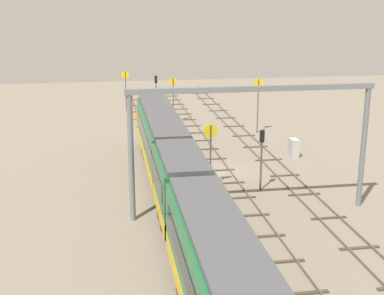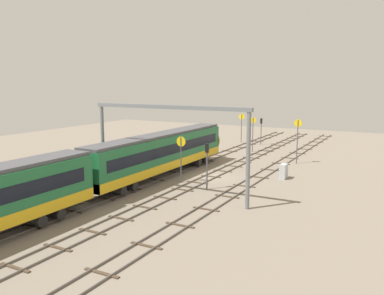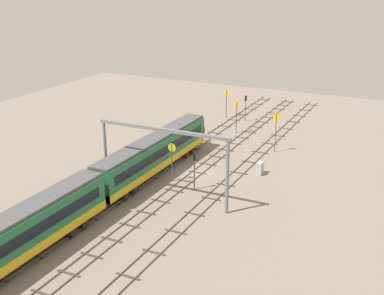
{
  "view_description": "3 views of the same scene",
  "coord_description": "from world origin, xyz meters",
  "px_view_note": "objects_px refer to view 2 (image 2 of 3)",
  "views": [
    {
      "loc": [
        -40.97,
        9.04,
        13.75
      ],
      "look_at": [
        0.82,
        2.28,
        1.88
      ],
      "focal_mm": 49.46,
      "sensor_mm": 36.0,
      "label": 1
    },
    {
      "loc": [
        -40.32,
        -19.44,
        10.63
      ],
      "look_at": [
        1.27,
        3.12,
        2.93
      ],
      "focal_mm": 38.01,
      "sensor_mm": 36.0,
      "label": 2
    },
    {
      "loc": [
        -54.97,
        -26.04,
        24.62
      ],
      "look_at": [
        2.12,
        1.83,
        2.52
      ],
      "focal_mm": 47.28,
      "sensor_mm": 36.0,
      "label": 3
    }
  ],
  "objects_px": {
    "overhead_gantry": "(168,130)",
    "speed_sign_distant_end": "(298,135)",
    "train": "(88,175)",
    "relay_cabinet": "(283,171)",
    "speed_sign_near_foreground": "(181,152)",
    "speed_sign_far_trackside": "(241,123)",
    "signal_light_trackside_approach": "(261,127)",
    "speed_sign_mid_trackside": "(253,130)",
    "signal_light_trackside_departure": "(207,160)"
  },
  "relations": [
    {
      "from": "speed_sign_far_trackside",
      "to": "speed_sign_mid_trackside",
      "type": "bearing_deg",
      "value": -148.07
    },
    {
      "from": "speed_sign_mid_trackside",
      "to": "signal_light_trackside_approach",
      "type": "bearing_deg",
      "value": 9.41
    },
    {
      "from": "overhead_gantry",
      "to": "signal_light_trackside_departure",
      "type": "bearing_deg",
      "value": -25.32
    },
    {
      "from": "signal_light_trackside_departure",
      "to": "relay_cabinet",
      "type": "height_order",
      "value": "signal_light_trackside_departure"
    },
    {
      "from": "speed_sign_near_foreground",
      "to": "speed_sign_distant_end",
      "type": "xyz_separation_m",
      "value": [
        15.98,
        -8.23,
        0.51
      ]
    },
    {
      "from": "speed_sign_mid_trackside",
      "to": "signal_light_trackside_departure",
      "type": "relative_size",
      "value": 1.15
    },
    {
      "from": "train",
      "to": "speed_sign_distant_end",
      "type": "xyz_separation_m",
      "value": [
        26.58,
        -11.43,
        1.17
      ]
    },
    {
      "from": "speed_sign_mid_trackside",
      "to": "train",
      "type": "bearing_deg",
      "value": 174.43
    },
    {
      "from": "signal_light_trackside_approach",
      "to": "overhead_gantry",
      "type": "bearing_deg",
      "value": -175.15
    },
    {
      "from": "overhead_gantry",
      "to": "speed_sign_mid_trackside",
      "type": "bearing_deg",
      "value": 3.57
    },
    {
      "from": "train",
      "to": "speed_sign_mid_trackside",
      "type": "xyz_separation_m",
      "value": [
        32.49,
        -3.17,
        0.75
      ]
    },
    {
      "from": "signal_light_trackside_approach",
      "to": "relay_cabinet",
      "type": "relative_size",
      "value": 2.75
    },
    {
      "from": "speed_sign_distant_end",
      "to": "signal_light_trackside_departure",
      "type": "relative_size",
      "value": 1.26
    },
    {
      "from": "train",
      "to": "signal_light_trackside_approach",
      "type": "bearing_deg",
      "value": -2.75
    },
    {
      "from": "signal_light_trackside_departure",
      "to": "speed_sign_near_foreground",
      "type": "bearing_deg",
      "value": 73.05
    },
    {
      "from": "relay_cabinet",
      "to": "speed_sign_distant_end",
      "type": "bearing_deg",
      "value": 5.3
    },
    {
      "from": "speed_sign_near_foreground",
      "to": "speed_sign_mid_trackside",
      "type": "xyz_separation_m",
      "value": [
        21.89,
        0.03,
        0.09
      ]
    },
    {
      "from": "speed_sign_near_foreground",
      "to": "train",
      "type": "bearing_deg",
      "value": 163.21
    },
    {
      "from": "speed_sign_far_trackside",
      "to": "signal_light_trackside_approach",
      "type": "relative_size",
      "value": 1.13
    },
    {
      "from": "speed_sign_distant_end",
      "to": "signal_light_trackside_departure",
      "type": "xyz_separation_m",
      "value": [
        -17.08,
        4.63,
        -0.81
      ]
    },
    {
      "from": "speed_sign_mid_trackside",
      "to": "signal_light_trackside_departure",
      "type": "height_order",
      "value": "speed_sign_mid_trackside"
    },
    {
      "from": "signal_light_trackside_departure",
      "to": "train",
      "type": "bearing_deg",
      "value": 144.39
    },
    {
      "from": "speed_sign_near_foreground",
      "to": "relay_cabinet",
      "type": "relative_size",
      "value": 3.02
    },
    {
      "from": "speed_sign_near_foreground",
      "to": "speed_sign_far_trackside",
      "type": "bearing_deg",
      "value": 9.62
    },
    {
      "from": "speed_sign_far_trackside",
      "to": "relay_cabinet",
      "type": "bearing_deg",
      "value": -148.48
    },
    {
      "from": "speed_sign_near_foreground",
      "to": "speed_sign_mid_trackside",
      "type": "height_order",
      "value": "speed_sign_mid_trackside"
    },
    {
      "from": "speed_sign_distant_end",
      "to": "overhead_gantry",
      "type": "bearing_deg",
      "value": 162.78
    },
    {
      "from": "train",
      "to": "speed_sign_distant_end",
      "type": "relative_size",
      "value": 8.66
    },
    {
      "from": "speed_sign_near_foreground",
      "to": "signal_light_trackside_departure",
      "type": "distance_m",
      "value": 3.78
    },
    {
      "from": "overhead_gantry",
      "to": "speed_sign_distant_end",
      "type": "xyz_separation_m",
      "value": [
        21.18,
        -6.57,
        -2.47
      ]
    },
    {
      "from": "speed_sign_near_foreground",
      "to": "speed_sign_distant_end",
      "type": "distance_m",
      "value": 17.99
    },
    {
      "from": "signal_light_trackside_approach",
      "to": "relay_cabinet",
      "type": "xyz_separation_m",
      "value": [
        -22.5,
        -10.35,
        -2.12
      ]
    },
    {
      "from": "speed_sign_far_trackside",
      "to": "signal_light_trackside_approach",
      "type": "height_order",
      "value": "speed_sign_far_trackside"
    },
    {
      "from": "speed_sign_mid_trackside",
      "to": "signal_light_trackside_approach",
      "type": "relative_size",
      "value": 1.18
    },
    {
      "from": "overhead_gantry",
      "to": "speed_sign_near_foreground",
      "type": "distance_m",
      "value": 6.22
    },
    {
      "from": "speed_sign_far_trackside",
      "to": "relay_cabinet",
      "type": "relative_size",
      "value": 3.11
    },
    {
      "from": "overhead_gantry",
      "to": "signal_light_trackside_departure",
      "type": "xyz_separation_m",
      "value": [
        4.1,
        -1.94,
        -3.28
      ]
    },
    {
      "from": "overhead_gantry",
      "to": "speed_sign_near_foreground",
      "type": "height_order",
      "value": "overhead_gantry"
    },
    {
      "from": "train",
      "to": "speed_sign_near_foreground",
      "type": "height_order",
      "value": "train"
    },
    {
      "from": "speed_sign_near_foreground",
      "to": "signal_light_trackside_approach",
      "type": "height_order",
      "value": "speed_sign_near_foreground"
    },
    {
      "from": "speed_sign_mid_trackside",
      "to": "speed_sign_far_trackside",
      "type": "xyz_separation_m",
      "value": [
        8.13,
        5.06,
        -0.04
      ]
    },
    {
      "from": "signal_light_trackside_approach",
      "to": "signal_light_trackside_departure",
      "type": "relative_size",
      "value": 0.97
    },
    {
      "from": "speed_sign_far_trackside",
      "to": "speed_sign_distant_end",
      "type": "relative_size",
      "value": 0.87
    },
    {
      "from": "train",
      "to": "relay_cabinet",
      "type": "relative_size",
      "value": 30.9
    },
    {
      "from": "speed_sign_near_foreground",
      "to": "speed_sign_far_trackside",
      "type": "xyz_separation_m",
      "value": [
        30.02,
        5.09,
        0.06
      ]
    },
    {
      "from": "overhead_gantry",
      "to": "relay_cabinet",
      "type": "bearing_deg",
      "value": -31.43
    },
    {
      "from": "signal_light_trackside_approach",
      "to": "speed_sign_far_trackside",
      "type": "bearing_deg",
      "value": 81.1
    },
    {
      "from": "train",
      "to": "speed_sign_near_foreground",
      "type": "xyz_separation_m",
      "value": [
        10.59,
        -3.2,
        0.66
      ]
    },
    {
      "from": "signal_light_trackside_approach",
      "to": "speed_sign_mid_trackside",
      "type": "bearing_deg",
      "value": -170.59
    },
    {
      "from": "train",
      "to": "overhead_gantry",
      "type": "relative_size",
      "value": 3.12
    }
  ]
}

